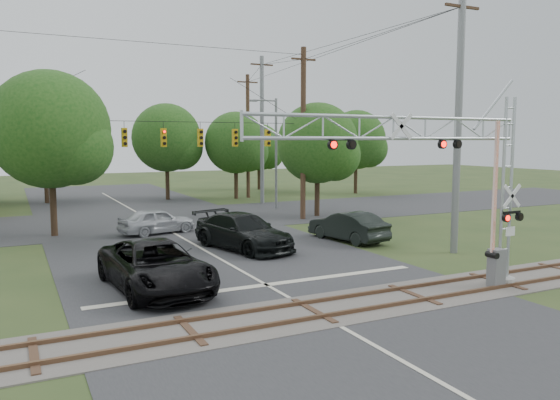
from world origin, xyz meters
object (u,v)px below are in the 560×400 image
crossing_gantry (442,171)px  pickup_black (156,266)px  streetlight (274,147)px  car_dark (243,232)px  traffic_signal_span (178,134)px  sedan_silver (157,221)px

crossing_gantry → pickup_black: (-8.55, 5.09, -3.43)m
pickup_black → streetlight: size_ratio=0.74×
pickup_black → streetlight: (14.02, 19.27, 3.92)m
crossing_gantry → car_dark: crossing_gantry is taller
traffic_signal_span → car_dark: size_ratio=3.20×
pickup_black → sedan_silver: (2.94, 11.83, -0.14)m
sedan_silver → streetlight: (11.09, 7.44, 4.05)m
car_dark → streetlight: 16.65m
streetlight → sedan_silver: bearing=-146.1°
pickup_black → crossing_gantry: bearing=-35.1°
traffic_signal_span → pickup_black: 14.87m
traffic_signal_span → pickup_black: traffic_signal_span is taller
pickup_black → streetlight: bearing=49.6°
traffic_signal_span → pickup_black: bearing=-109.4°
streetlight → traffic_signal_span: bearing=-147.3°
crossing_gantry → pickup_black: bearing=149.3°
traffic_signal_span → car_dark: bearing=-83.0°
crossing_gantry → traffic_signal_span: bearing=101.9°
car_dark → sedan_silver: 6.95m
pickup_black → car_dark: pickup_black is taller
pickup_black → streetlight: streetlight is taller
crossing_gantry → pickup_black: size_ratio=1.73×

